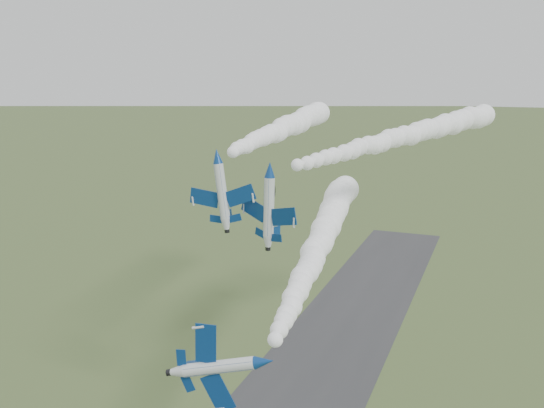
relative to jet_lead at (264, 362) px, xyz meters
The scene contains 6 objects.
jet_lead is the anchor object (origin of this frame).
smoke_trail_jet_lead 37.87m from the jet_lead, 98.16° to the left, with size 5.79×70.46×5.79m, color white, non-canonical shape.
jet_pair_left 32.29m from the jet_lead, 126.21° to the left, with size 9.97×12.08×3.07m.
smoke_trail_jet_pair_left 61.75m from the jet_lead, 107.74° to the left, with size 5.16×63.14×5.16m, color white, non-canonical shape.
jet_pair_right 28.32m from the jet_lead, 110.17° to the left, with size 10.46×11.96×3.11m.
smoke_trail_jet_pair_right 56.05m from the jet_lead, 83.94° to the left, with size 4.53×60.99×4.53m, color white, non-canonical shape.
Camera 1 is at (31.65, -57.39, 58.42)m, focal length 40.00 mm.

